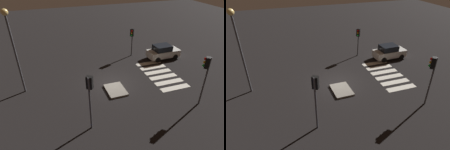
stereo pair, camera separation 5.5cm
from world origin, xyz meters
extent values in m
plane|color=black|center=(0.00, 0.00, 0.00)|extent=(80.00, 80.00, 0.00)
cube|color=gray|center=(-1.42, 0.10, 0.09)|extent=(2.44, 1.85, 0.18)
cube|color=silver|center=(3.67, -8.27, 0.72)|extent=(1.87, 4.18, 0.85)
cube|color=black|center=(3.66, -8.02, 1.48)|extent=(1.66, 2.16, 0.69)
cylinder|color=black|center=(4.57, -9.53, 0.33)|extent=(0.26, 0.67, 0.67)
cylinder|color=black|center=(2.82, -9.57, 0.33)|extent=(0.26, 0.67, 0.67)
cylinder|color=black|center=(4.51, -6.96, 0.33)|extent=(0.26, 0.67, 0.67)
cylinder|color=black|center=(2.77, -7.00, 0.33)|extent=(0.26, 0.67, 0.67)
sphere|color=#F2EABF|center=(4.20, -10.29, 0.72)|extent=(0.22, 0.22, 0.22)
sphere|color=#F2EABF|center=(3.22, -10.31, 0.72)|extent=(0.22, 0.22, 0.22)
cylinder|color=#47474C|center=(5.75, -4.70, 1.86)|extent=(0.14, 0.14, 3.72)
cube|color=black|center=(5.61, -4.58, 3.24)|extent=(0.53, 0.54, 0.96)
sphere|color=red|center=(5.46, -4.46, 3.54)|extent=(0.22, 0.22, 0.22)
sphere|color=orange|center=(5.46, -4.46, 3.24)|extent=(0.22, 0.22, 0.22)
sphere|color=green|center=(5.46, -4.46, 2.94)|extent=(0.22, 0.22, 0.22)
cylinder|color=#47474C|center=(-5.70, -6.28, 2.28)|extent=(0.14, 0.14, 4.56)
cube|color=black|center=(-5.58, -6.14, 4.08)|extent=(0.54, 0.53, 0.96)
sphere|color=red|center=(-5.45, -6.00, 4.38)|extent=(0.22, 0.22, 0.22)
sphere|color=orange|center=(-5.45, -6.00, 4.08)|extent=(0.22, 0.22, 0.22)
sphere|color=green|center=(-5.45, -6.00, 3.78)|extent=(0.22, 0.22, 0.22)
cylinder|color=#47474C|center=(-5.48, 3.52, 2.24)|extent=(0.14, 0.14, 4.49)
cube|color=black|center=(-5.33, 3.42, 4.01)|extent=(0.51, 0.54, 0.96)
sphere|color=red|center=(-5.16, 3.31, 4.31)|extent=(0.22, 0.22, 0.22)
sphere|color=orange|center=(-5.16, 3.31, 4.01)|extent=(0.22, 0.22, 0.22)
sphere|color=green|center=(-5.16, 3.31, 3.71)|extent=(0.22, 0.22, 0.22)
cylinder|color=#47474C|center=(1.35, 8.52, 3.72)|extent=(0.18, 0.18, 7.43)
sphere|color=#F9D172|center=(1.35, 8.52, 7.61)|extent=(0.56, 0.56, 0.56)
cube|color=silver|center=(-2.88, -5.77, 0.01)|extent=(0.70, 3.20, 0.02)
cube|color=silver|center=(-1.73, -5.77, 0.01)|extent=(0.70, 3.20, 0.02)
cube|color=silver|center=(-0.58, -5.77, 0.01)|extent=(0.70, 3.20, 0.02)
cube|color=silver|center=(0.57, -5.77, 0.01)|extent=(0.70, 3.20, 0.02)
cube|color=silver|center=(1.72, -5.77, 0.01)|extent=(0.70, 3.20, 0.02)
cube|color=silver|center=(2.88, -5.77, 0.01)|extent=(0.70, 3.20, 0.02)
camera|label=1|loc=(-16.51, 5.62, 11.21)|focal=31.76mm
camera|label=2|loc=(-16.53, 5.57, 11.21)|focal=31.76mm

